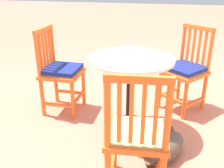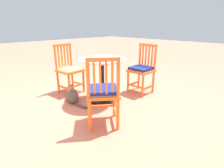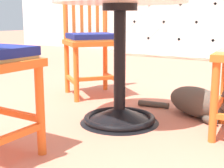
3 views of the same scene
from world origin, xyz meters
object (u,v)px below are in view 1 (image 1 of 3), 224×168
(orange_chair_at_corner, at_px, (185,71))
(tabby_cat, at_px, (165,150))
(orange_chair_facing_out, at_px, (137,137))
(orange_chair_near_fence, at_px, (60,72))
(cafe_table, at_px, (130,103))

(orange_chair_at_corner, relative_size, tabby_cat, 1.26)
(orange_chair_facing_out, bearing_deg, tabby_cat, 152.05)
(orange_chair_near_fence, bearing_deg, tabby_cat, 61.47)
(cafe_table, xyz_separation_m, orange_chair_at_corner, (-0.57, 0.51, 0.16))
(cafe_table, relative_size, tabby_cat, 1.05)
(orange_chair_near_fence, bearing_deg, orange_chair_at_corner, 104.53)
(tabby_cat, bearing_deg, orange_chair_facing_out, -27.95)
(orange_chair_near_fence, xyz_separation_m, orange_chair_facing_out, (0.98, 0.95, -0.01))
(cafe_table, height_order, orange_chair_near_fence, orange_chair_near_fence)
(orange_chair_facing_out, relative_size, tabby_cat, 1.26)
(orange_chair_facing_out, xyz_separation_m, tabby_cat, (-0.36, 0.19, -0.34))
(orange_chair_facing_out, bearing_deg, orange_chair_at_corner, 165.35)
(orange_chair_facing_out, height_order, tabby_cat, orange_chair_facing_out)
(orange_chair_near_fence, height_order, tabby_cat, orange_chair_near_fence)
(orange_chair_near_fence, distance_m, orange_chair_facing_out, 1.37)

